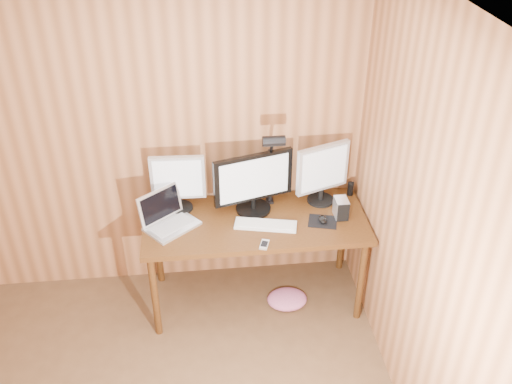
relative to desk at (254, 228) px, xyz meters
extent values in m
plane|color=silver|center=(-0.93, -1.70, 1.87)|extent=(4.00, 4.00, 0.00)
plane|color=#A6653C|center=(-0.93, 0.30, 0.62)|extent=(4.00, 0.00, 4.00)
plane|color=#A6653C|center=(0.82, -1.70, 0.62)|extent=(0.00, 4.00, 4.00)
cube|color=#45260E|center=(0.00, -0.07, 0.10)|extent=(1.60, 0.70, 0.04)
cube|color=#45260E|center=(0.00, 0.25, -0.17)|extent=(1.48, 0.02, 0.51)
cylinder|color=#45260E|center=(-0.74, -0.36, -0.27)|extent=(0.05, 0.05, 0.71)
cylinder|color=#45260E|center=(-0.74, 0.22, -0.27)|extent=(0.05, 0.05, 0.71)
cylinder|color=#45260E|center=(0.74, -0.36, -0.27)|extent=(0.05, 0.05, 0.71)
cylinder|color=#45260E|center=(0.74, 0.22, -0.27)|extent=(0.05, 0.05, 0.71)
cylinder|color=black|center=(0.00, 0.06, 0.13)|extent=(0.26, 0.26, 0.02)
cylinder|color=black|center=(0.00, 0.06, 0.18)|extent=(0.04, 0.04, 0.08)
cube|color=black|center=(0.00, 0.06, 0.40)|extent=(0.58, 0.20, 0.36)
cube|color=silver|center=(0.01, 0.04, 0.40)|extent=(0.50, 0.15, 0.31)
cylinder|color=black|center=(-0.53, 0.13, 0.13)|extent=(0.18, 0.18, 0.02)
cylinder|color=black|center=(-0.53, 0.13, 0.18)|extent=(0.04, 0.04, 0.08)
cube|color=silver|center=(-0.53, 0.13, 0.39)|extent=(0.39, 0.05, 0.34)
cube|color=silver|center=(-0.54, 0.11, 0.39)|extent=(0.34, 0.02, 0.29)
cylinder|color=black|center=(0.51, 0.12, 0.13)|extent=(0.20, 0.20, 0.02)
cylinder|color=black|center=(0.51, 0.12, 0.19)|extent=(0.04, 0.04, 0.09)
cube|color=silver|center=(0.51, 0.12, 0.41)|extent=(0.41, 0.18, 0.36)
cube|color=silver|center=(0.52, 0.10, 0.41)|extent=(0.35, 0.13, 0.31)
cube|color=silver|center=(-0.59, -0.10, 0.13)|extent=(0.43, 0.41, 0.02)
cube|color=silver|center=(-0.67, 0.00, 0.26)|extent=(0.30, 0.26, 0.23)
cube|color=black|center=(-0.67, 0.00, 0.26)|extent=(0.26, 0.22, 0.19)
cube|color=#B2B2B7|center=(-0.59, -0.10, 0.14)|extent=(0.32, 0.30, 0.00)
cube|color=silver|center=(0.06, -0.15, 0.13)|extent=(0.45, 0.22, 0.02)
cube|color=white|center=(0.06, -0.15, 0.14)|extent=(0.42, 0.19, 0.00)
cube|color=black|center=(0.48, -0.15, 0.12)|extent=(0.24, 0.21, 0.00)
ellipsoid|color=black|center=(0.48, -0.15, 0.14)|extent=(0.10, 0.12, 0.04)
cube|color=silver|center=(0.62, -0.09, 0.19)|extent=(0.09, 0.13, 0.14)
cube|color=black|center=(0.62, -0.16, 0.19)|extent=(0.09, 0.01, 0.14)
cube|color=silver|center=(0.03, -0.37, 0.13)|extent=(0.08, 0.12, 0.01)
cube|color=black|center=(0.03, -0.37, 0.14)|extent=(0.06, 0.07, 0.00)
cylinder|color=black|center=(0.76, 0.18, 0.18)|extent=(0.04, 0.04, 0.11)
cube|color=black|center=(0.13, 0.14, 0.11)|extent=(0.05, 0.06, 0.06)
cylinder|color=black|center=(0.13, 0.14, 0.34)|extent=(0.03, 0.03, 0.43)
sphere|color=black|center=(0.13, 0.14, 0.55)|extent=(0.05, 0.05, 0.05)
cylinder|color=black|center=(0.13, 0.08, 0.64)|extent=(0.02, 0.15, 0.18)
cylinder|color=black|center=(0.13, -0.01, 0.72)|extent=(0.15, 0.07, 0.07)
camera|label=1|loc=(-0.35, -3.38, 2.50)|focal=40.00mm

